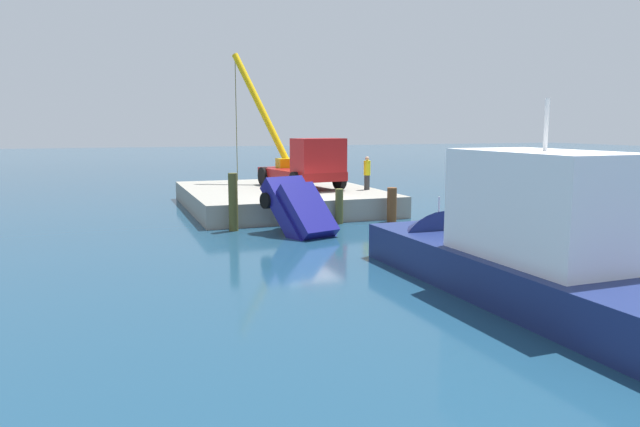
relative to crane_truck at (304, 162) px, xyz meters
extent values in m
plane|color=navy|center=(4.47, -1.23, -2.36)|extent=(200.00, 200.00, 0.00)
cube|color=gray|center=(-0.45, -1.23, -1.87)|extent=(11.31, 9.33, 0.99)
cube|color=maroon|center=(-0.56, -0.04, -0.65)|extent=(5.86, 3.35, 0.45)
cube|color=#AF1919|center=(1.41, 0.28, 0.41)|extent=(1.91, 2.61, 1.66)
cylinder|color=black|center=(1.15, 1.50, -0.87)|extent=(1.04, 0.46, 1.00)
cylinder|color=black|center=(1.55, -0.96, -0.87)|extent=(1.04, 0.46, 1.00)
cylinder|color=black|center=(-2.67, 0.88, -0.87)|extent=(1.04, 0.46, 1.00)
cylinder|color=black|center=(-2.27, -1.58, -0.87)|extent=(1.04, 0.46, 1.00)
cylinder|color=#E5B20C|center=(-3.71, -1.37, 2.91)|extent=(3.47, 2.59, 6.06)
cube|color=#E5B20C|center=(-2.20, -0.31, -0.17)|extent=(1.00, 1.00, 0.50)
cylinder|color=#4C4C19|center=(-5.21, -2.42, 2.25)|extent=(0.04, 0.04, 7.19)
cylinder|color=#333333|center=(1.64, 2.81, -1.00)|extent=(0.28, 0.28, 0.74)
cylinder|color=yellow|center=(1.64, 2.81, -0.27)|extent=(0.34, 0.34, 0.74)
sphere|color=tan|center=(1.64, 2.81, 0.21)|extent=(0.21, 0.21, 0.21)
cube|color=navy|center=(7.51, -2.46, -1.91)|extent=(3.91, 2.83, 3.48)
cube|color=navy|center=(7.73, -2.39, -1.36)|extent=(2.44, 2.14, 2.02)
cylinder|color=black|center=(8.02, -1.35, -3.19)|extent=(0.93, 0.51, 0.91)
cylinder|color=black|center=(8.60, -3.02, -3.19)|extent=(0.93, 0.51, 0.91)
cylinder|color=black|center=(5.99, -2.06, -1.08)|extent=(0.93, 0.51, 0.91)
cylinder|color=black|center=(6.57, -3.73, -1.08)|extent=(0.93, 0.51, 0.91)
cube|color=navy|center=(17.30, 0.03, -2.26)|extent=(11.07, 3.41, 1.92)
cone|color=navy|center=(11.80, -0.12, -2.26)|extent=(3.93, 3.21, 3.11)
cube|color=white|center=(17.85, 0.05, -0.02)|extent=(4.45, 2.60, 2.56)
cylinder|color=white|center=(17.85, 0.05, 1.86)|extent=(0.10, 0.10, 1.20)
cylinder|color=silver|center=(13.45, -0.08, -0.80)|extent=(0.06, 0.06, 1.00)
cylinder|color=#4D4C24|center=(5.67, -4.86, -1.20)|extent=(0.37, 0.37, 2.33)
cylinder|color=brown|center=(5.64, -2.47, -1.49)|extent=(0.41, 0.41, 1.74)
cylinder|color=#4F5128|center=(5.43, -0.19, -1.61)|extent=(0.34, 0.34, 1.51)
cylinder|color=brown|center=(5.70, 2.21, -1.61)|extent=(0.42, 0.42, 1.51)
camera|label=1|loc=(29.10, -9.50, 1.83)|focal=33.29mm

